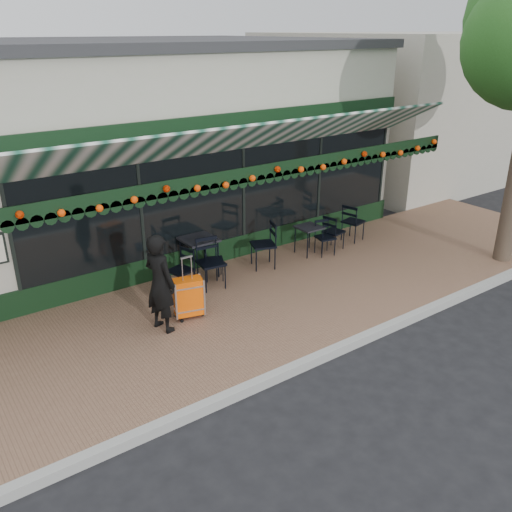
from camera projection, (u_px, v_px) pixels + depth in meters
ground at (312, 361)px, 8.69m from camera, size 80.00×80.00×0.00m
sidewalk at (242, 309)px, 10.16m from camera, size 18.00×4.00×0.15m
curb at (315, 359)px, 8.60m from camera, size 18.00×0.16×0.15m
restaurant_building at (111, 142)px, 13.68m from camera, size 12.00×9.60×4.50m
neighbor_building_right at (434, 100)px, 20.72m from camera, size 12.00×8.00×4.80m
woman at (160, 283)px, 9.01m from camera, size 0.57×0.72×1.73m
suitcase at (188, 297)px, 9.57m from camera, size 0.56×0.40×1.16m
cafe_table_a at (309, 229)px, 12.24m from camera, size 0.53×0.53×0.65m
cafe_table_b at (199, 242)px, 11.05m from camera, size 0.68×0.68×0.84m
chair_a_left at (263, 245)px, 11.57m from camera, size 0.65×0.65×1.01m
chair_a_right at (334, 232)px, 12.54m from camera, size 0.50×0.50×0.85m
chair_a_front at (325, 238)px, 12.26m from camera, size 0.47×0.47×0.80m
chair_a_extra at (353, 222)px, 13.08m from camera, size 0.55×0.55×0.92m
chair_b_left at (181, 271)px, 10.50m from camera, size 0.53×0.53×0.87m
chair_b_right at (214, 261)px, 11.05m from camera, size 0.53×0.53×0.80m
chair_b_front at (211, 264)px, 10.66m from camera, size 0.57×0.57×1.01m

